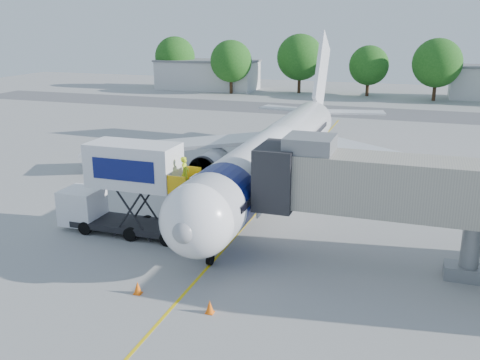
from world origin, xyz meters
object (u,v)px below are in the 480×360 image
(ground_tug, at_px, (141,358))
(catering_hiloader, at_px, (125,189))
(aircraft, at_px, (278,151))
(jet_bridge, at_px, (379,186))

(ground_tug, bearing_deg, catering_hiloader, 117.31)
(aircraft, distance_m, jet_bridge, 13.77)
(aircraft, xyz_separation_m, jet_bridge, (7.99, -11.12, 1.39))
(aircraft, bearing_deg, catering_hiloader, -119.38)
(aircraft, relative_size, ground_tug, 10.98)
(aircraft, height_order, ground_tug, aircraft)
(aircraft, relative_size, jet_bridge, 2.71)
(jet_bridge, distance_m, catering_hiloader, 14.34)
(catering_hiloader, bearing_deg, jet_bridge, 0.01)
(jet_bridge, xyz_separation_m, ground_tug, (-6.99, -11.66, -3.65))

